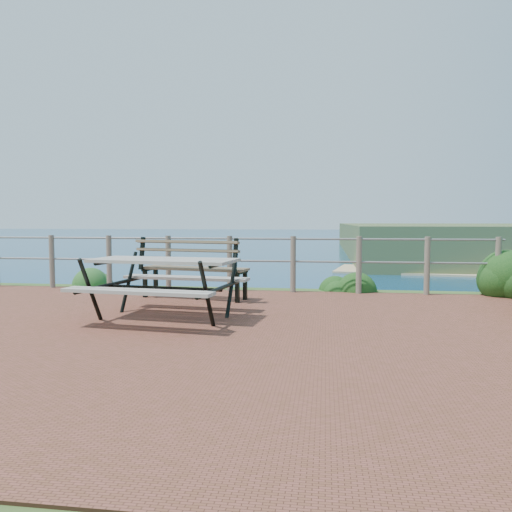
{
  "coord_description": "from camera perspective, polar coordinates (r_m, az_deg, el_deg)",
  "views": [
    {
      "loc": [
        1.72,
        -5.49,
        1.28
      ],
      "look_at": [
        0.66,
        2.07,
        0.75
      ],
      "focal_mm": 35.0,
      "sensor_mm": 36.0,
      "label": 1
    }
  ],
  "objects": [
    {
      "name": "ocean",
      "position": [
        205.5,
        7.49,
        3.61
      ],
      "size": [
        1200.0,
        1200.0,
        0.0
      ],
      "primitive_type": "plane",
      "color": "#125C71",
      "rests_on": "ground"
    },
    {
      "name": "shrub_lip_west",
      "position": [
        10.8,
        -18.11,
        -3.03
      ],
      "size": [
        0.73,
        0.73,
        0.46
      ],
      "primitive_type": "ellipsoid",
      "color": "#215924",
      "rests_on": "ground"
    },
    {
      "name": "ground",
      "position": [
        5.9,
        -9.3,
        -8.63
      ],
      "size": [
        10.0,
        7.0,
        0.12
      ],
      "primitive_type": "cube",
      "color": "brown",
      "rests_on": "ground"
    },
    {
      "name": "safety_railing",
      "position": [
        9.03,
        -3.03,
        -0.51
      ],
      "size": [
        9.4,
        0.1,
        1.0
      ],
      "color": "#6B5B4C",
      "rests_on": "ground"
    },
    {
      "name": "park_bench",
      "position": [
        8.19,
        -7.09,
        -0.37
      ],
      "size": [
        1.84,
        0.8,
        1.01
      ],
      "rotation": [
        0.0,
        0.0,
        -0.21
      ],
      "color": "brown",
      "rests_on": "ground"
    },
    {
      "name": "picnic_table",
      "position": [
        6.56,
        -10.49,
        -2.94
      ],
      "size": [
        1.92,
        1.6,
        0.78
      ],
      "rotation": [
        0.0,
        0.0,
        -0.12
      ],
      "color": "gray",
      "rests_on": "ground"
    },
    {
      "name": "shrub_right_edge",
      "position": [
        9.63,
        26.92,
        -4.09
      ],
      "size": [
        0.94,
        0.94,
        1.35
      ],
      "primitive_type": "ellipsoid",
      "color": "#123B14",
      "rests_on": "ground"
    },
    {
      "name": "shrub_lip_east",
      "position": [
        9.45,
        10.47,
        -3.87
      ],
      "size": [
        0.84,
        0.84,
        0.6
      ],
      "primitive_type": "ellipsoid",
      "color": "#123B14",
      "rests_on": "ground"
    }
  ]
}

